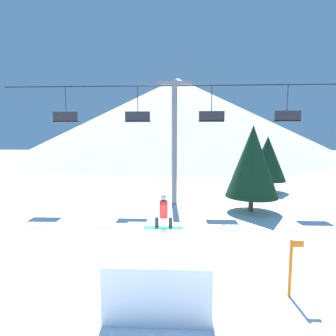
% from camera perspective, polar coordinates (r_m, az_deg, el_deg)
% --- Properties ---
extents(ground_plane, '(220.00, 220.00, 0.00)m').
position_cam_1_polar(ground_plane, '(9.16, -2.71, -25.31)').
color(ground_plane, white).
extents(mountain_ridge, '(85.17, 85.17, 21.78)m').
position_cam_1_polar(mountain_ridge, '(75.47, 2.03, 10.86)').
color(mountain_ridge, silver).
rests_on(mountain_ridge, ground_plane).
extents(snow_ramp, '(2.84, 3.71, 1.59)m').
position_cam_1_polar(snow_ramp, '(8.98, -1.48, -20.22)').
color(snow_ramp, white).
rests_on(snow_ramp, ground_plane).
extents(snowboarder, '(1.42, 0.30, 1.25)m').
position_cam_1_polar(snowboarder, '(9.59, -0.97, -9.51)').
color(snowboarder, '#1E9E6B').
rests_on(snowboarder, snow_ramp).
extents(chairlift, '(24.89, 0.44, 9.00)m').
position_cam_1_polar(chairlift, '(19.11, 1.40, 8.54)').
color(chairlift, slate).
rests_on(chairlift, ground_plane).
extents(pine_tree_near, '(3.44, 3.44, 5.73)m').
position_cam_1_polar(pine_tree_near, '(18.05, 17.88, 1.39)').
color(pine_tree_near, '#4C3823').
rests_on(pine_tree_near, ground_plane).
extents(pine_tree_far, '(3.35, 3.35, 5.10)m').
position_cam_1_polar(pine_tree_far, '(25.55, 20.81, 1.93)').
color(pine_tree_far, '#4C3823').
rests_on(pine_tree_far, ground_plane).
extents(trail_marker, '(0.41, 0.10, 1.79)m').
position_cam_1_polar(trail_marker, '(9.27, 25.19, -18.84)').
color(trail_marker, orange).
rests_on(trail_marker, ground_plane).
extents(distant_skier, '(0.24, 0.24, 1.23)m').
position_cam_1_polar(distant_skier, '(25.08, 19.20, -3.59)').
color(distant_skier, black).
rests_on(distant_skier, ground_plane).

